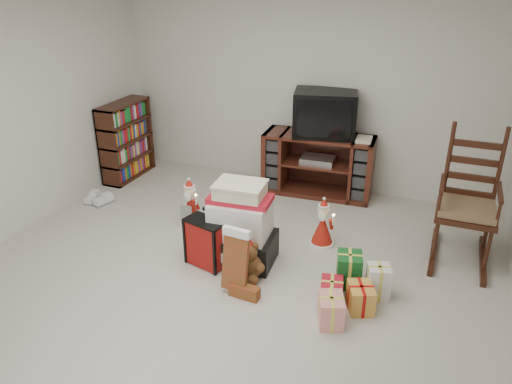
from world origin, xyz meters
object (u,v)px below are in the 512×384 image
at_px(crt_television, 325,113).
at_px(gift_cluster, 347,289).
at_px(red_suitcase, 206,243).
at_px(tv_stand, 318,165).
at_px(rocking_chair, 465,213).
at_px(mrs_claus_figurine, 191,208).
at_px(teddy_bear, 250,262).
at_px(sneaker_pair, 98,200).
at_px(bookshelf, 126,142).
at_px(gift_pile, 241,229).
at_px(santa_figurine, 323,227).

bearing_deg(crt_television, gift_cluster, -82.00).
bearing_deg(red_suitcase, tv_stand, 89.67).
bearing_deg(rocking_chair, gift_cluster, -127.40).
distance_m(red_suitcase, mrs_claus_figurine, 0.87).
xyz_separation_m(teddy_bear, crt_television, (0.10, 2.12, 0.89)).
height_order(tv_stand, sneaker_pair, tv_stand).
xyz_separation_m(tv_stand, crt_television, (0.04, 0.03, 0.67)).
xyz_separation_m(tv_stand, sneaker_pair, (-2.43, -1.32, -0.35)).
bearing_deg(gift_cluster, sneaker_pair, 166.64).
relative_size(tv_stand, crt_television, 1.65).
distance_m(tv_stand, red_suitcase, 2.13).
distance_m(bookshelf, crt_television, 2.73).
relative_size(teddy_bear, sneaker_pair, 1.17).
xyz_separation_m(gift_pile, teddy_bear, (0.19, -0.23, -0.20)).
bearing_deg(teddy_bear, crt_television, 87.21).
xyz_separation_m(bookshelf, gift_pile, (2.33, -1.42, -0.14)).
relative_size(tv_stand, bookshelf, 1.34).
distance_m(tv_stand, gift_cluster, 2.30).
height_order(bookshelf, red_suitcase, bookshelf).
bearing_deg(santa_figurine, gift_pile, -137.42).
bearing_deg(gift_pile, santa_figurine, 37.30).
height_order(bookshelf, sneaker_pair, bookshelf).
height_order(sneaker_pair, gift_cluster, gift_cluster).
relative_size(tv_stand, mrs_claus_figurine, 2.47).
bearing_deg(santa_figurine, bookshelf, 164.84).
bearing_deg(red_suitcase, bookshelf, 155.86).
height_order(santa_figurine, sneaker_pair, santa_figurine).
bearing_deg(tv_stand, rocking_chair, -31.51).
bearing_deg(rocking_chair, sneaker_pair, -175.04).
xyz_separation_m(santa_figurine, crt_television, (-0.37, 1.28, 0.85)).
xyz_separation_m(rocking_chair, sneaker_pair, (-4.20, -0.40, -0.43)).
bearing_deg(crt_television, bookshelf, 176.95).
distance_m(rocking_chair, sneaker_pair, 4.24).
distance_m(tv_stand, mrs_claus_figurine, 1.77).
distance_m(teddy_bear, gift_cluster, 0.93).
relative_size(tv_stand, gift_cluster, 1.77).
height_order(gift_pile, santa_figurine, gift_pile).
relative_size(gift_pile, red_suitcase, 1.43).
bearing_deg(rocking_chair, bookshelf, 173.16).
height_order(teddy_bear, sneaker_pair, teddy_bear).
height_order(teddy_bear, mrs_claus_figurine, mrs_claus_figurine).
distance_m(mrs_claus_figurine, sneaker_pair, 1.37).
xyz_separation_m(tv_stand, gift_pile, (-0.25, -1.86, -0.03)).
relative_size(red_suitcase, sneaker_pair, 1.79).
bearing_deg(bookshelf, santa_figurine, -15.16).
bearing_deg(red_suitcase, santa_figurine, 54.71).
height_order(red_suitcase, teddy_bear, red_suitcase).
relative_size(bookshelf, rocking_chair, 0.75).
bearing_deg(tv_stand, mrs_claus_figurine, -131.78).
height_order(bookshelf, mrs_claus_figurine, bookshelf).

